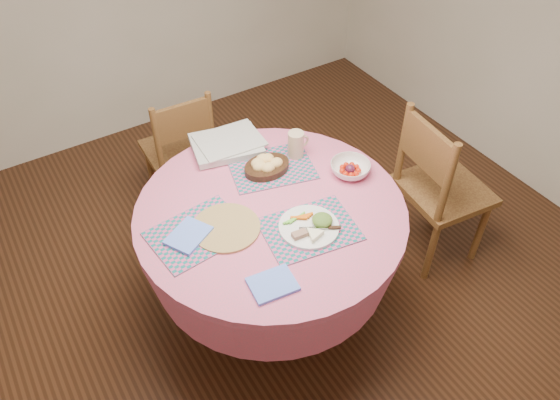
{
  "coord_description": "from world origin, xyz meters",
  "views": [
    {
      "loc": [
        -0.9,
        -1.52,
        2.47
      ],
      "look_at": [
        0.05,
        0.0,
        0.78
      ],
      "focal_mm": 35.0,
      "sensor_mm": 36.0,
      "label": 1
    }
  ],
  "objects_px": {
    "chair_right": "(438,187)",
    "fruit_bowl": "(350,169)",
    "dinner_plate": "(311,226)",
    "bread_bowl": "(266,165)",
    "dining_table": "(271,238)",
    "latte_mug": "(296,144)",
    "chair_back": "(181,149)",
    "wicker_trivet": "(226,228)"
  },
  "relations": [
    {
      "from": "dining_table",
      "to": "chair_right",
      "type": "height_order",
      "value": "chair_right"
    },
    {
      "from": "bread_bowl",
      "to": "chair_back",
      "type": "bearing_deg",
      "value": 100.94
    },
    {
      "from": "dinner_plate",
      "to": "latte_mug",
      "type": "xyz_separation_m",
      "value": [
        0.22,
        0.46,
        0.05
      ]
    },
    {
      "from": "dinner_plate",
      "to": "fruit_bowl",
      "type": "distance_m",
      "value": 0.43
    },
    {
      "from": "bread_bowl",
      "to": "dining_table",
      "type": "bearing_deg",
      "value": -116.78
    },
    {
      "from": "chair_back",
      "to": "dinner_plate",
      "type": "xyz_separation_m",
      "value": [
        0.11,
        -1.2,
        0.33
      ]
    },
    {
      "from": "chair_back",
      "to": "fruit_bowl",
      "type": "distance_m",
      "value": 1.16
    },
    {
      "from": "dining_table",
      "to": "fruit_bowl",
      "type": "xyz_separation_m",
      "value": [
        0.45,
        0.01,
        0.22
      ]
    },
    {
      "from": "dinner_plate",
      "to": "latte_mug",
      "type": "bearing_deg",
      "value": 64.04
    },
    {
      "from": "dining_table",
      "to": "chair_back",
      "type": "bearing_deg",
      "value": 91.52
    },
    {
      "from": "chair_back",
      "to": "wicker_trivet",
      "type": "height_order",
      "value": "chair_back"
    },
    {
      "from": "chair_back",
      "to": "latte_mug",
      "type": "distance_m",
      "value": 0.9
    },
    {
      "from": "dining_table",
      "to": "bread_bowl",
      "type": "height_order",
      "value": "bread_bowl"
    },
    {
      "from": "wicker_trivet",
      "to": "dinner_plate",
      "type": "height_order",
      "value": "dinner_plate"
    },
    {
      "from": "wicker_trivet",
      "to": "dinner_plate",
      "type": "distance_m",
      "value": 0.37
    },
    {
      "from": "chair_back",
      "to": "bread_bowl",
      "type": "distance_m",
      "value": 0.85
    },
    {
      "from": "wicker_trivet",
      "to": "latte_mug",
      "type": "distance_m",
      "value": 0.6
    },
    {
      "from": "dining_table",
      "to": "bread_bowl",
      "type": "xyz_separation_m",
      "value": [
        0.12,
        0.24,
        0.23
      ]
    },
    {
      "from": "dining_table",
      "to": "latte_mug",
      "type": "bearing_deg",
      "value": 40.22
    },
    {
      "from": "chair_right",
      "to": "fruit_bowl",
      "type": "relative_size",
      "value": 4.21
    },
    {
      "from": "dinner_plate",
      "to": "latte_mug",
      "type": "distance_m",
      "value": 0.52
    },
    {
      "from": "bread_bowl",
      "to": "fruit_bowl",
      "type": "xyz_separation_m",
      "value": [
        0.33,
        -0.23,
        -0.01
      ]
    },
    {
      "from": "dining_table",
      "to": "chair_right",
      "type": "relative_size",
      "value": 1.29
    },
    {
      "from": "chair_right",
      "to": "dinner_plate",
      "type": "height_order",
      "value": "chair_right"
    },
    {
      "from": "dinner_plate",
      "to": "bread_bowl",
      "type": "distance_m",
      "value": 0.44
    },
    {
      "from": "wicker_trivet",
      "to": "latte_mug",
      "type": "relative_size",
      "value": 2.22
    },
    {
      "from": "chair_right",
      "to": "wicker_trivet",
      "type": "bearing_deg",
      "value": 91.07
    },
    {
      "from": "latte_mug",
      "to": "fruit_bowl",
      "type": "relative_size",
      "value": 0.59
    },
    {
      "from": "chair_right",
      "to": "bread_bowl",
      "type": "relative_size",
      "value": 4.18
    },
    {
      "from": "dining_table",
      "to": "fruit_bowl",
      "type": "bearing_deg",
      "value": 0.95
    },
    {
      "from": "fruit_bowl",
      "to": "chair_right",
      "type": "bearing_deg",
      "value": -12.72
    },
    {
      "from": "dinner_plate",
      "to": "fruit_bowl",
      "type": "relative_size",
      "value": 1.16
    },
    {
      "from": "chair_back",
      "to": "fruit_bowl",
      "type": "height_order",
      "value": "chair_back"
    },
    {
      "from": "latte_mug",
      "to": "chair_back",
      "type": "bearing_deg",
      "value": 114.2
    },
    {
      "from": "chair_right",
      "to": "latte_mug",
      "type": "height_order",
      "value": "chair_right"
    },
    {
      "from": "latte_mug",
      "to": "bread_bowl",
      "type": "bearing_deg",
      "value": -173.79
    },
    {
      "from": "dining_table",
      "to": "latte_mug",
      "type": "distance_m",
      "value": 0.48
    },
    {
      "from": "chair_back",
      "to": "bread_bowl",
      "type": "height_order",
      "value": "chair_back"
    },
    {
      "from": "dinner_plate",
      "to": "fruit_bowl",
      "type": "height_order",
      "value": "fruit_bowl"
    },
    {
      "from": "dinner_plate",
      "to": "bread_bowl",
      "type": "relative_size",
      "value": 1.15
    },
    {
      "from": "dining_table",
      "to": "wicker_trivet",
      "type": "height_order",
      "value": "wicker_trivet"
    },
    {
      "from": "chair_right",
      "to": "dinner_plate",
      "type": "distance_m",
      "value": 0.95
    }
  ]
}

